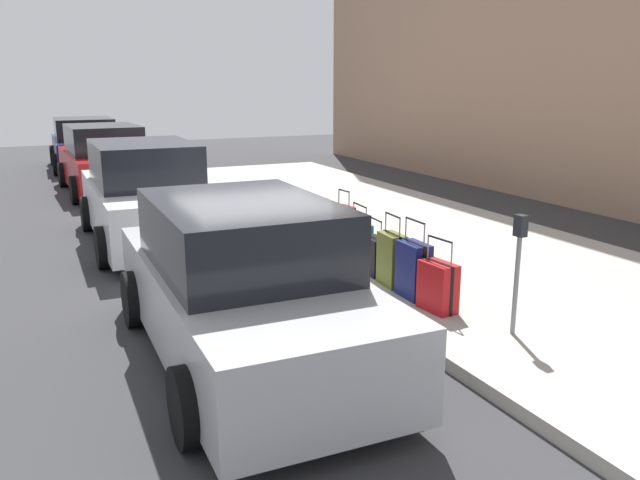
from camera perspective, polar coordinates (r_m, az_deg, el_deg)
The scene contains 15 objects.
ground_plane at distance 10.83m, azimuth -5.43°, elevation -0.51°, with size 40.00×40.00×0.00m, color #333335.
sidewalk_curb at distance 11.86m, azimuth 6.01°, elevation 1.10°, with size 18.00×5.00×0.14m, color #ADA89E.
suitcase_red_0 at distance 7.43m, azimuth 10.49°, elevation -4.11°, with size 0.48×0.30×0.87m.
suitcase_navy_1 at distance 7.83m, azimuth 8.35°, elevation -2.66°, with size 0.48×0.26×0.97m.
suitcase_olive_2 at distance 8.25m, azimuth 6.42°, elevation -1.74°, with size 0.46×0.25×0.94m.
suitcase_black_3 at distance 8.70m, azimuth 4.91°, elevation -1.42°, with size 0.45×0.24×0.79m.
suitcase_teal_4 at distance 9.14m, azimuth 3.54°, elevation -0.32°, with size 0.51×0.25×0.89m.
suitcase_maroon_5 at distance 9.53m, azimuth 2.12°, elevation 0.78°, with size 0.36×0.24×1.02m.
fire_hydrant at distance 10.07m, azimuth 0.39°, elevation 1.68°, with size 0.39×0.21×0.80m.
bollard_post at distance 10.49m, azimuth -1.60°, elevation 1.94°, with size 0.13×0.13×0.75m, color #333338.
parking_meter at distance 6.79m, azimuth 17.29°, elevation -1.52°, with size 0.12×0.09×1.27m.
parked_car_silver_0 at distance 6.32m, azimuth -6.85°, elevation -4.13°, with size 4.36×2.01×1.61m.
parked_car_white_1 at distance 11.26m, azimuth -15.27°, elevation 3.77°, with size 4.36×1.99×1.72m.
parked_car_red_2 at distance 16.76m, azimuth -18.66°, elevation 6.68°, with size 4.35×2.09×1.65m.
parked_car_navy_3 at distance 21.64m, azimuth -20.22°, elevation 7.98°, with size 4.32×2.14×1.57m.
Camera 1 is at (-9.89, 3.48, 2.72)m, focal length 35.82 mm.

